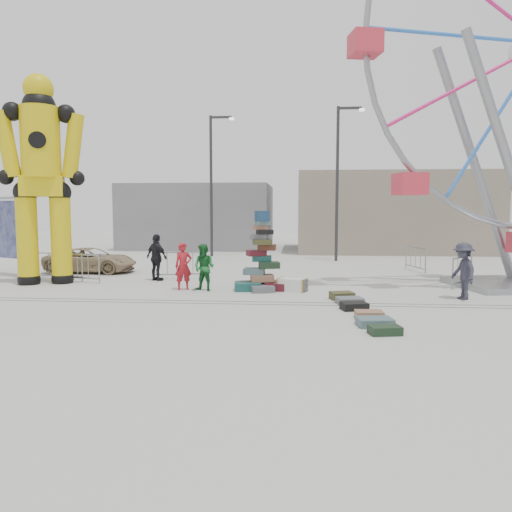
# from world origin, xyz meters

# --- Properties ---
(ground) EXTENTS (90.00, 90.00, 0.00)m
(ground) POSITION_xyz_m (0.00, 0.00, 0.00)
(ground) COLOR #9E9E99
(ground) RESTS_ON ground
(track_line_near) EXTENTS (40.00, 0.04, 0.01)m
(track_line_near) POSITION_xyz_m (0.00, 0.60, 0.00)
(track_line_near) COLOR #47443F
(track_line_near) RESTS_ON ground
(track_line_far) EXTENTS (40.00, 0.04, 0.01)m
(track_line_far) POSITION_xyz_m (0.00, 1.00, 0.00)
(track_line_far) COLOR #47443F
(track_line_far) RESTS_ON ground
(building_right) EXTENTS (12.00, 8.00, 5.00)m
(building_right) POSITION_xyz_m (7.00, 20.00, 2.50)
(building_right) COLOR gray
(building_right) RESTS_ON ground
(building_left) EXTENTS (10.00, 8.00, 4.40)m
(building_left) POSITION_xyz_m (-6.00, 22.00, 2.20)
(building_left) COLOR gray
(building_left) RESTS_ON ground
(lamp_post_right) EXTENTS (1.41, 0.25, 8.00)m
(lamp_post_right) POSITION_xyz_m (3.09, 13.00, 4.48)
(lamp_post_right) COLOR #2D2D30
(lamp_post_right) RESTS_ON ground
(lamp_post_left) EXTENTS (1.41, 0.25, 8.00)m
(lamp_post_left) POSITION_xyz_m (-3.91, 15.00, 4.48)
(lamp_post_left) COLOR #2D2D30
(lamp_post_left) RESTS_ON ground
(suitcase_tower) EXTENTS (1.89, 1.67, 2.68)m
(suitcase_tower) POSITION_xyz_m (-0.24, 3.26, 0.75)
(suitcase_tower) COLOR #1C5551
(suitcase_tower) RESTS_ON ground
(crash_test_dummy) EXTENTS (3.06, 1.52, 7.75)m
(crash_test_dummy) POSITION_xyz_m (-8.25, 3.95, 4.09)
(crash_test_dummy) COLOR black
(crash_test_dummy) RESTS_ON ground
(steamer_trunk) EXTENTS (1.05, 0.82, 0.43)m
(steamer_trunk) POSITION_xyz_m (0.80, 3.00, 0.21)
(steamer_trunk) COLOR silver
(steamer_trunk) RESTS_ON ground
(row_case_0) EXTENTS (0.79, 0.68, 0.23)m
(row_case_0) POSITION_xyz_m (2.32, 1.63, 0.11)
(row_case_0) COLOR #444422
(row_case_0) RESTS_ON ground
(row_case_1) EXTENTS (0.83, 0.71, 0.19)m
(row_case_1) POSITION_xyz_m (2.48, 0.91, 0.09)
(row_case_1) COLOR slate
(row_case_1) RESTS_ON ground
(row_case_2) EXTENTS (0.79, 0.66, 0.21)m
(row_case_2) POSITION_xyz_m (2.51, 0.06, 0.10)
(row_case_2) COLOR black
(row_case_2) RESTS_ON ground
(row_case_3) EXTENTS (0.70, 0.50, 0.20)m
(row_case_3) POSITION_xyz_m (2.77, -1.02, 0.10)
(row_case_3) COLOR #9C6B4F
(row_case_3) RESTS_ON ground
(row_case_4) EXTENTS (0.88, 0.69, 0.20)m
(row_case_4) POSITION_xyz_m (2.78, -1.82, 0.10)
(row_case_4) COLOR slate
(row_case_4) RESTS_ON ground
(row_case_5) EXTENTS (0.75, 0.57, 0.19)m
(row_case_5) POSITION_xyz_m (2.88, -2.59, 0.10)
(row_case_5) COLOR #1C331E
(row_case_5) RESTS_ON ground
(barricade_dummy_a) EXTENTS (1.97, 0.54, 1.10)m
(barricade_dummy_a) POSITION_xyz_m (-8.08, 4.70, 0.55)
(barricade_dummy_a) COLOR gray
(barricade_dummy_a) RESTS_ON ground
(barricade_dummy_b) EXTENTS (1.94, 0.68, 1.10)m
(barricade_dummy_b) POSITION_xyz_m (-7.24, 4.39, 0.55)
(barricade_dummy_b) COLOR gray
(barricade_dummy_b) RESTS_ON ground
(barricade_dummy_c) EXTENTS (1.96, 0.60, 1.10)m
(barricade_dummy_c) POSITION_xyz_m (-3.63, 5.62, 0.55)
(barricade_dummy_c) COLOR gray
(barricade_dummy_c) RESTS_ON ground
(barricade_wheel_front) EXTENTS (1.23, 1.69, 1.10)m
(barricade_wheel_front) POSITION_xyz_m (6.79, 4.58, 0.55)
(barricade_wheel_front) COLOR gray
(barricade_wheel_front) RESTS_ON ground
(barricade_wheel_back) EXTENTS (0.49, 1.98, 1.10)m
(barricade_wheel_back) POSITION_xyz_m (6.16, 8.92, 0.55)
(barricade_wheel_back) COLOR gray
(barricade_wheel_back) RESTS_ON ground
(pedestrian_red) EXTENTS (0.69, 0.59, 1.60)m
(pedestrian_red) POSITION_xyz_m (-2.89, 3.01, 0.80)
(pedestrian_red) COLOR maroon
(pedestrian_red) RESTS_ON ground
(pedestrian_green) EXTENTS (0.93, 0.83, 1.57)m
(pedestrian_green) POSITION_xyz_m (-2.15, 2.85, 0.79)
(pedestrian_green) COLOR #186227
(pedestrian_green) RESTS_ON ground
(pedestrian_black) EXTENTS (1.11, 0.93, 1.78)m
(pedestrian_black) POSITION_xyz_m (-4.40, 5.07, 0.89)
(pedestrian_black) COLOR black
(pedestrian_black) RESTS_ON ground
(pedestrian_grey) EXTENTS (0.85, 1.22, 1.73)m
(pedestrian_grey) POSITION_xyz_m (5.97, 1.96, 0.87)
(pedestrian_grey) COLOR #282835
(pedestrian_grey) RESTS_ON ground
(parked_suv) EXTENTS (3.86, 1.82, 1.07)m
(parked_suv) POSITION_xyz_m (-7.94, 7.25, 0.53)
(parked_suv) COLOR #9C8565
(parked_suv) RESTS_ON ground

